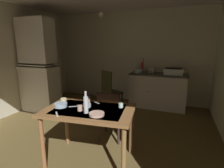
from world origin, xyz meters
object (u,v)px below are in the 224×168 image
(hand_pump, at_px, (142,66))
(dining_table, at_px, (89,116))
(sink_basin, at_px, (173,71))
(chair_by_counter, at_px, (110,90))
(hutch_cabinet, at_px, (39,69))
(mug_dark, at_px, (88,99))
(mixing_bowl_counter, at_px, (139,71))
(serving_bowl_wide, at_px, (61,105))
(chair_far_side, at_px, (111,114))
(glass_bottle, at_px, (86,104))

(hand_pump, xyz_separation_m, dining_table, (-0.18, -2.60, -0.38))
(sink_basin, xyz_separation_m, chair_by_counter, (-1.43, -0.63, -0.45))
(hutch_cabinet, bearing_deg, mug_dark, -28.72)
(hutch_cabinet, relative_size, hand_pump, 5.61)
(mixing_bowl_counter, relative_size, serving_bowl_wide, 1.30)
(chair_far_side, distance_m, mug_dark, 0.55)
(sink_basin, bearing_deg, dining_table, -110.51)
(chair_far_side, height_order, chair_by_counter, chair_by_counter)
(hand_pump, relative_size, glass_bottle, 1.40)
(hutch_cabinet, bearing_deg, hand_pump, 30.77)
(chair_far_side, height_order, serving_bowl_wide, chair_far_side)
(sink_basin, relative_size, chair_far_side, 0.51)
(sink_basin, bearing_deg, hutch_cabinet, -156.93)
(mixing_bowl_counter, bearing_deg, sink_basin, 3.36)
(sink_basin, bearing_deg, mixing_bowl_counter, -176.64)
(dining_table, bearing_deg, hand_pump, 86.11)
(hutch_cabinet, height_order, serving_bowl_wide, hutch_cabinet)
(hutch_cabinet, height_order, hand_pump, hutch_cabinet)
(dining_table, bearing_deg, hutch_cabinet, 148.04)
(hand_pump, xyz_separation_m, glass_bottle, (-0.15, -2.74, -0.16))
(hand_pump, bearing_deg, sink_basin, -3.32)
(hutch_cabinet, bearing_deg, dining_table, -31.96)
(hand_pump, distance_m, glass_bottle, 2.75)
(sink_basin, height_order, hand_pump, hand_pump)
(hutch_cabinet, height_order, mug_dark, hutch_cabinet)
(sink_basin, distance_m, mixing_bowl_counter, 0.85)
(sink_basin, xyz_separation_m, chair_far_side, (-0.89, -1.95, -0.49))
(hutch_cabinet, relative_size, glass_bottle, 7.86)
(mixing_bowl_counter, bearing_deg, mug_dark, -96.52)
(hutch_cabinet, xyz_separation_m, chair_by_counter, (1.57, 0.65, -0.52))
(hutch_cabinet, height_order, mixing_bowl_counter, hutch_cabinet)
(hutch_cabinet, bearing_deg, mixing_bowl_counter, 29.72)
(dining_table, bearing_deg, serving_bowl_wide, -169.55)
(mug_dark, relative_size, glass_bottle, 0.30)
(hutch_cabinet, height_order, chair_by_counter, hutch_cabinet)
(hutch_cabinet, relative_size, sink_basin, 4.97)
(sink_basin, relative_size, hand_pump, 1.13)
(mixing_bowl_counter, bearing_deg, hand_pump, 53.09)
(mixing_bowl_counter, height_order, serving_bowl_wide, mixing_bowl_counter)
(chair_far_side, bearing_deg, hand_pump, 86.70)
(hand_pump, distance_m, chair_far_side, 2.08)
(chair_by_counter, xyz_separation_m, glass_bottle, (0.50, -2.06, 0.38))
(mixing_bowl_counter, distance_m, chair_far_side, 1.95)
(hand_pump, xyz_separation_m, chair_far_side, (-0.11, -1.99, -0.59))
(mixing_bowl_counter, relative_size, mug_dark, 2.72)
(dining_table, xyz_separation_m, serving_bowl_wide, (-0.40, -0.07, 0.13))
(dining_table, bearing_deg, mug_dark, 122.62)
(mixing_bowl_counter, relative_size, dining_table, 0.18)
(hand_pump, bearing_deg, chair_far_side, -93.30)
(chair_by_counter, bearing_deg, serving_bowl_wide, -87.89)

